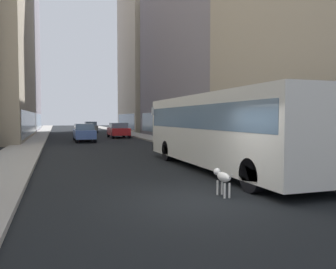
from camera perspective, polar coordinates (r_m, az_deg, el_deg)
name	(u,v)px	position (r m, az deg, el deg)	size (l,w,h in m)	color
ground_plane	(87,135)	(43.16, -13.46, -0.14)	(120.00, 120.00, 0.00)	black
sidewalk_left	(38,135)	(43.06, -21.04, -0.15)	(2.40, 110.00, 0.15)	#9E9991
sidewalk_right	(132,134)	(44.00, -6.04, 0.08)	(2.40, 110.00, 0.15)	gray
building_right_mid	(200,49)	(39.37, 5.46, 14.07)	(8.28, 23.18, 19.72)	slate
building_right_far	(152,26)	(59.64, -2.69, 17.82)	(9.20, 14.80, 35.26)	#B2A893
transit_bus	(221,127)	(14.04, 8.86, 1.30)	(2.78, 11.53, 3.05)	silver
car_red_coupe	(118,130)	(37.10, -8.32, 0.72)	(1.94, 3.92, 1.62)	red
car_blue_hatchback	(84,132)	(31.75, -13.91, 0.33)	(1.75, 4.78, 1.62)	#4C6BB7
car_grey_wagon	(91,127)	(51.17, -12.88, 1.23)	(1.73, 4.36, 1.62)	slate
dalmatian_dog	(222,177)	(9.45, 9.10, -7.11)	(0.22, 0.96, 0.72)	white
pedestrian_in_coat	(271,142)	(16.50, 16.88, -1.23)	(0.34, 0.34, 1.69)	#1E1E2D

